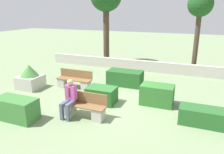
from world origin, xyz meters
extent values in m
plane|color=gray|center=(0.00, 0.00, 0.00)|extent=(60.00, 60.00, 0.00)
cube|color=#B7B2A8|center=(0.00, 5.19, 0.33)|extent=(12.76, 0.30, 0.66)
cube|color=brown|center=(-0.29, -1.72, 0.45)|extent=(1.63, 0.44, 0.05)
cube|color=brown|center=(-0.29, -1.48, 0.68)|extent=(1.63, 0.04, 0.40)
cube|color=#B7B2A8|center=(-0.87, -1.72, 0.21)|extent=(0.36, 0.40, 0.43)
cube|color=#B7B2A8|center=(0.30, -1.72, 0.21)|extent=(0.36, 0.40, 0.43)
cube|color=brown|center=(-2.20, 0.80, 0.45)|extent=(1.77, 0.44, 0.05)
cube|color=brown|center=(-2.20, 1.04, 0.68)|extent=(1.77, 0.04, 0.40)
cube|color=#B7B2A8|center=(-2.86, 0.80, 0.21)|extent=(0.36, 0.40, 0.43)
cube|color=#B7B2A8|center=(-1.55, 0.80, 0.21)|extent=(0.36, 0.40, 0.43)
cube|color=#515B70|center=(-0.88, -1.93, 0.54)|extent=(0.14, 0.46, 0.13)
cube|color=#515B70|center=(-0.68, -1.93, 0.54)|extent=(0.14, 0.46, 0.13)
cube|color=#515B70|center=(-0.90, -2.16, 0.30)|extent=(0.11, 0.11, 0.61)
cube|color=#515B70|center=(-0.66, -2.16, 0.30)|extent=(0.11, 0.11, 0.61)
cube|color=#B74C9E|center=(-0.78, -1.69, 0.88)|extent=(0.38, 0.22, 0.54)
sphere|color=tan|center=(-0.78, -1.71, 1.26)|extent=(0.22, 0.22, 0.22)
cube|color=maroon|center=(-0.78, -1.81, 0.90)|extent=(0.06, 0.01, 0.35)
cube|color=#33702D|center=(1.91, 0.40, 0.41)|extent=(1.29, 0.79, 0.82)
cube|color=#235623|center=(-0.04, 2.18, 0.38)|extent=(1.74, 0.88, 0.76)
cube|color=#286028|center=(-0.24, -0.28, 0.33)|extent=(1.16, 0.81, 0.66)
cube|color=#3D7A38|center=(-2.40, -2.70, 0.39)|extent=(1.51, 0.72, 0.77)
cube|color=#286028|center=(3.81, -0.68, 0.29)|extent=(1.86, 0.71, 0.58)
cube|color=#B7B2A8|center=(-4.21, 0.04, 0.31)|extent=(1.06, 1.06, 0.62)
cone|color=#47843D|center=(-4.21, 0.04, 0.89)|extent=(0.89, 0.89, 0.56)
cylinder|color=#473828|center=(-2.88, 6.40, 2.02)|extent=(0.41, 0.41, 4.03)
cylinder|color=#473828|center=(3.10, 5.98, 1.81)|extent=(0.29, 0.29, 3.62)
sphere|color=#1E4C1E|center=(3.10, 5.98, 4.01)|extent=(1.42, 1.42, 1.42)
camera|label=1|loc=(3.27, -7.89, 3.68)|focal=35.00mm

